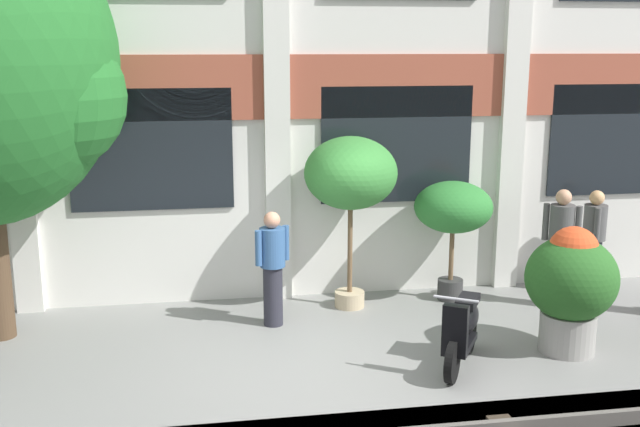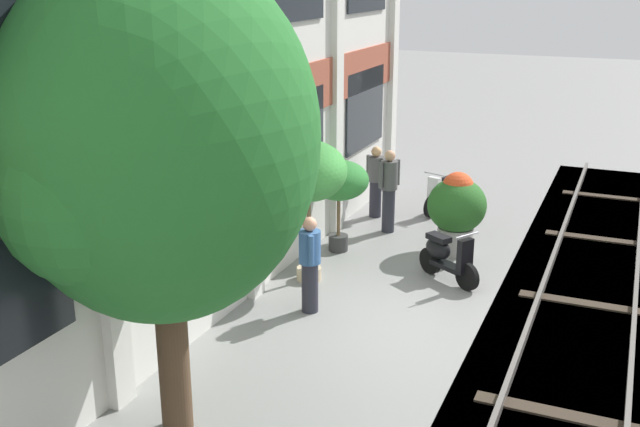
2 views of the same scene
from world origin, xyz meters
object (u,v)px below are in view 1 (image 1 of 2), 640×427
potted_plant_ribbed_drum (571,282)px  scooter_second_parked (463,330)px  resident_watching_tracks (594,238)px  resident_by_doorway (273,265)px  potted_plant_tall_urn (453,211)px  resident_near_plants (560,244)px  potted_plant_low_pan (351,176)px

potted_plant_ribbed_drum → scooter_second_parked: bearing=-173.0°
resident_watching_tracks → scooter_second_parked: bearing=-120.1°
scooter_second_parked → resident_by_doorway: size_ratio=0.78×
resident_by_doorway → resident_watching_tracks: (4.94, 0.64, 0.00)m
scooter_second_parked → resident_watching_tracks: 3.70m
potted_plant_tall_urn → resident_by_doorway: bearing=-167.4°
scooter_second_parked → resident_watching_tracks: (2.88, 2.29, 0.40)m
resident_by_doorway → resident_watching_tracks: bearing=67.9°
potted_plant_ribbed_drum → resident_near_plants: bearing=67.6°
potted_plant_tall_urn → potted_plant_low_pan: bearing=-177.5°
resident_near_plants → potted_plant_ribbed_drum: bearing=9.7°
resident_by_doorway → potted_plant_ribbed_drum: bearing=37.5°
potted_plant_ribbed_drum → resident_near_plants: (0.64, 1.54, 0.03)m
potted_plant_low_pan → potted_plant_ribbed_drum: size_ratio=1.56×
potted_plant_low_pan → potted_plant_tall_urn: (1.53, 0.07, -0.56)m
scooter_second_parked → resident_by_doorway: (-2.06, 1.65, 0.39)m
potted_plant_tall_urn → scooter_second_parked: size_ratio=1.45×
potted_plant_low_pan → potted_plant_tall_urn: potted_plant_low_pan is taller
potted_plant_ribbed_drum → resident_by_doorway: size_ratio=1.01×
scooter_second_parked → resident_by_doorway: 2.67m
resident_watching_tracks → resident_near_plants: bearing=-124.2°
scooter_second_parked → potted_plant_ribbed_drum: bearing=129.1°
potted_plant_low_pan → resident_by_doorway: bearing=-155.3°
potted_plant_low_pan → scooter_second_parked: 2.78m
potted_plant_ribbed_drum → resident_watching_tracks: 2.57m
potted_plant_low_pan → resident_watching_tracks: 3.93m
potted_plant_low_pan → potted_plant_tall_urn: 1.63m
resident_by_doorway → resident_watching_tracks: resident_watching_tracks is taller
potted_plant_low_pan → potted_plant_tall_urn: bearing=2.5°
potted_plant_low_pan → resident_by_doorway: (-1.15, -0.53, -1.07)m
resident_watching_tracks → resident_by_doorway: bearing=-151.2°
potted_plant_low_pan → potted_plant_tall_urn: size_ratio=1.39×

